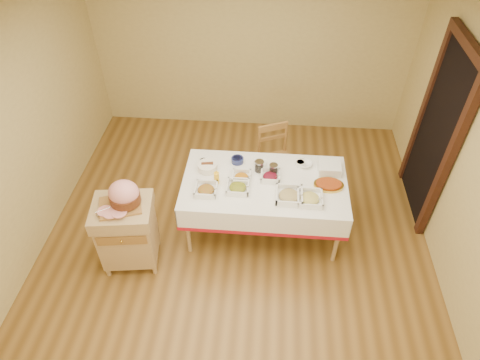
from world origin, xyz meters
name	(u,v)px	position (x,y,z in m)	size (l,w,h in m)	color
room_shell	(235,160)	(0.00, 0.00, 1.30)	(5.00, 5.00, 5.00)	brown
doorway	(437,132)	(2.20, 0.90, 1.11)	(0.09, 1.10, 2.20)	black
dining_table	(264,192)	(0.30, 0.30, 0.60)	(1.82, 1.02, 0.76)	tan
butcher_cart	(127,231)	(-1.13, -0.29, 0.49)	(0.67, 0.58, 0.86)	tan
dining_chair	(276,159)	(0.42, 1.04, 0.48)	(0.54, 0.53, 0.93)	olive
ham_on_board	(123,196)	(-1.09, -0.26, 0.98)	(0.43, 0.41, 0.29)	olive
serving_dish_a	(206,190)	(-0.32, 0.09, 0.79)	(0.24, 0.24, 0.10)	white
serving_dish_b	(238,187)	(0.01, 0.16, 0.79)	(0.24, 0.24, 0.10)	white
serving_dish_c	(289,196)	(0.57, 0.07, 0.80)	(0.28, 0.28, 0.12)	white
serving_dish_d	(310,198)	(0.78, 0.05, 0.79)	(0.27, 0.27, 0.10)	white
serving_dish_e	(241,177)	(0.04, 0.32, 0.79)	(0.22, 0.20, 0.10)	white
serving_dish_f	(270,176)	(0.36, 0.36, 0.79)	(0.22, 0.21, 0.10)	white
small_bowl_left	(204,162)	(-0.42, 0.56, 0.79)	(0.11, 0.11, 0.05)	white
small_bowl_mid	(237,160)	(-0.03, 0.61, 0.79)	(0.14, 0.14, 0.06)	navy
small_bowl_right	(300,163)	(0.69, 0.61, 0.79)	(0.11, 0.11, 0.06)	white
bowl_white_imported	(260,164)	(0.24, 0.58, 0.78)	(0.15, 0.15, 0.04)	white
bowl_small_imported	(305,164)	(0.75, 0.61, 0.79)	(0.17, 0.17, 0.05)	white
preserve_jar_left	(259,167)	(0.23, 0.48, 0.82)	(0.11, 0.11, 0.14)	silver
preserve_jar_right	(273,170)	(0.39, 0.45, 0.82)	(0.10, 0.10, 0.12)	silver
mustard_bottle	(217,177)	(-0.23, 0.24, 0.84)	(0.06, 0.06, 0.18)	yellow
bread_basket	(207,167)	(-0.36, 0.45, 0.80)	(0.22, 0.22, 0.10)	white
plate_stack	(329,167)	(1.02, 0.55, 0.81)	(0.25, 0.25, 0.10)	white
brass_platter	(329,185)	(1.00, 0.29, 0.78)	(0.33, 0.24, 0.04)	gold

